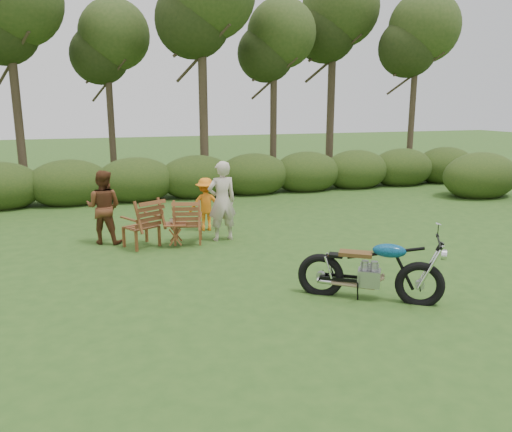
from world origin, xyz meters
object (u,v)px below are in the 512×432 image
object	(u,v)px
adult_b	(106,243)
child	(206,230)
adult_a	(223,240)
lawn_chair_right	(189,243)
lawn_chair_left	(142,246)
motorcycle	(368,298)
cup	(173,221)
side_table	(176,235)

from	to	relation	value
adult_b	child	xyz separation A→B (m)	(2.40, 0.41, 0.00)
adult_a	child	distance (m)	1.02
lawn_chair_right	lawn_chair_left	distance (m)	1.03
motorcycle	adult_b	size ratio (longest dim) A/B	1.32
lawn_chair_left	cup	distance (m)	0.89
cup	child	distance (m)	1.64
lawn_chair_right	cup	bearing A→B (deg)	39.94
motorcycle	adult_b	bearing A→B (deg)	163.65
lawn_chair_left	side_table	size ratio (longest dim) A/B	2.07
lawn_chair_right	cup	size ratio (longest dim) A/B	7.55
lawn_chair_left	side_table	xyz separation A→B (m)	(0.71, -0.24, 0.26)
child	side_table	bearing A→B (deg)	59.04
lawn_chair_right	child	bearing A→B (deg)	-108.39
lawn_chair_left	adult_a	size ratio (longest dim) A/B	0.59
lawn_chair_left	child	world-z (taller)	child
child	cup	bearing A→B (deg)	56.74
lawn_chair_left	adult_a	world-z (taller)	adult_a
lawn_chair_left	adult_b	distance (m)	0.93
motorcycle	child	bearing A→B (deg)	140.36
lawn_chair_left	cup	bearing A→B (deg)	136.26
side_table	cup	xyz separation A→B (m)	(-0.04, 0.04, 0.31)
adult_a	child	xyz separation A→B (m)	(-0.15, 1.01, 0.00)
lawn_chair_right	adult_a	size ratio (longest dim) A/B	0.55
motorcycle	child	size ratio (longest dim) A/B	1.67
adult_a	lawn_chair_left	bearing A→B (deg)	-6.18
adult_a	adult_b	world-z (taller)	adult_a
lawn_chair_left	adult_a	bearing A→B (deg)	151.29
side_table	adult_b	bearing A→B (deg)	151.15
side_table	cup	distance (m)	0.32
lawn_chair_right	lawn_chair_left	bearing A→B (deg)	13.39
lawn_chair_right	side_table	world-z (taller)	side_table
child	adult_b	bearing A→B (deg)	17.24
motorcycle	cup	world-z (taller)	cup
motorcycle	cup	distance (m)	4.74
cup	adult_a	xyz separation A→B (m)	(1.15, 0.15, -0.57)
motorcycle	child	world-z (taller)	child
lawn_chair_left	cup	world-z (taller)	cup
adult_a	side_table	bearing A→B (deg)	5.14
motorcycle	cup	size ratio (longest dim) A/B	16.26
motorcycle	lawn_chair_left	world-z (taller)	motorcycle
side_table	adult_a	distance (m)	1.16
motorcycle	adult_a	world-z (taller)	adult_a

